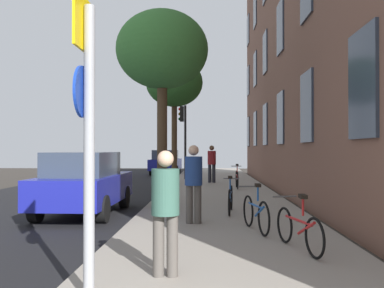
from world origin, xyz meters
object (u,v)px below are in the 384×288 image
(bicycle_3, at_px, (237,179))
(tree_far, at_px, (174,84))
(tree_near, at_px, (162,51))
(car_0, at_px, (84,183))
(traffic_light, at_px, (183,129))
(car_1, at_px, (166,162))
(pedestrian_1, at_px, (194,179))
(bicycle_1, at_px, (256,213))
(pedestrian_2, at_px, (212,161))
(pedestrian_0, at_px, (165,204))
(sign_post, at_px, (87,121))
(bicycle_2, at_px, (230,198))
(bicycle_0, at_px, (299,228))

(bicycle_3, bearing_deg, tree_far, 144.35)
(bicycle_3, bearing_deg, tree_near, -116.17)
(car_0, bearing_deg, traffic_light, 80.39)
(car_1, bearing_deg, pedestrian_1, -82.58)
(bicycle_1, relative_size, pedestrian_2, 0.92)
(bicycle_3, height_order, car_0, car_0)
(tree_far, xyz_separation_m, pedestrian_2, (1.70, 0.99, -3.54))
(tree_near, bearing_deg, traffic_light, 89.79)
(bicycle_1, height_order, pedestrian_0, pedestrian_0)
(sign_post, height_order, pedestrian_0, sign_post)
(sign_post, height_order, bicycle_2, sign_post)
(tree_far, bearing_deg, pedestrian_1, -83.18)
(car_1, bearing_deg, pedestrian_0, -84.35)
(bicycle_2, height_order, pedestrian_1, pedestrian_1)
(tree_far, bearing_deg, car_1, 98.08)
(tree_near, distance_m, bicycle_1, 6.04)
(bicycle_0, height_order, pedestrian_0, pedestrian_0)
(traffic_light, bearing_deg, pedestrian_1, -85.79)
(bicycle_0, bearing_deg, sign_post, -140.95)
(pedestrian_0, bearing_deg, car_1, 95.65)
(car_1, bearing_deg, pedestrian_2, -69.84)
(bicycle_1, xyz_separation_m, pedestrian_1, (-1.23, 0.82, 0.59))
(bicycle_3, bearing_deg, pedestrian_1, -100.34)
(bicycle_1, distance_m, car_1, 20.39)
(pedestrian_2, bearing_deg, car_1, 110.16)
(sign_post, xyz_separation_m, pedestrian_2, (1.50, 15.62, -0.89))
(bicycle_1, relative_size, pedestrian_1, 0.96)
(bicycle_1, distance_m, pedestrian_2, 11.91)
(pedestrian_1, xyz_separation_m, car_1, (-2.50, 19.23, -0.24))
(bicycle_0, height_order, car_1, car_1)
(car_1, bearing_deg, tree_near, -84.70)
(sign_post, xyz_separation_m, tree_far, (-0.20, 14.63, 2.65))
(tree_far, distance_m, bicycle_3, 5.32)
(car_0, bearing_deg, bicycle_3, 55.32)
(tree_far, distance_m, bicycle_0, 13.43)
(bicycle_0, bearing_deg, car_0, 138.03)
(pedestrian_1, xyz_separation_m, car_0, (-2.89, 1.82, -0.24))
(sign_post, relative_size, pedestrian_1, 1.95)
(tree_near, bearing_deg, bicycle_1, -60.09)
(bicycle_2, distance_m, car_0, 3.79)
(sign_post, bearing_deg, pedestrian_1, 77.63)
(bicycle_2, bearing_deg, pedestrian_2, 92.25)
(bicycle_3, distance_m, car_1, 11.79)
(bicycle_1, bearing_deg, traffic_light, 98.94)
(bicycle_1, xyz_separation_m, bicycle_2, (-0.36, 2.36, -0.00))
(sign_post, bearing_deg, tree_near, 90.04)
(sign_post, relative_size, pedestrian_2, 1.86)
(pedestrian_1, bearing_deg, car_1, 97.42)
(bicycle_1, relative_size, bicycle_2, 0.95)
(traffic_light, relative_size, bicycle_1, 2.41)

